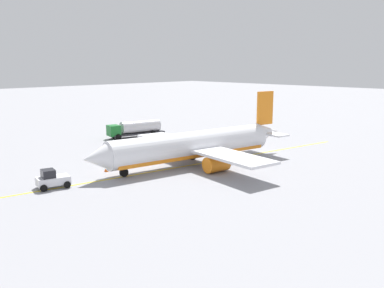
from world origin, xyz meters
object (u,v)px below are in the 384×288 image
Objects in this scene: refueling_worker at (133,144)px; airplane at (195,146)px; pushback_tug at (52,179)px; fuel_tanker at (136,128)px; safety_cone_nose at (107,169)px.

airplane is at bearing 88.28° from refueling_worker.
pushback_tug reaches higher than refueling_worker.
fuel_tanker is at bearing -108.23° from airplane.
airplane is 19.96m from pushback_tug.
pushback_tug is 2.32× the size of refueling_worker.
safety_cone_nose is (-8.56, -1.86, -0.64)m from pushback_tug.
airplane reaches higher than pushback_tug.
pushback_tug is 8.78m from safety_cone_nose.
pushback_tug is at bearing -10.61° from airplane.
safety_cone_nose is (10.99, -5.52, -2.34)m from airplane.
fuel_tanker reaches higher than pushback_tug.
refueling_worker is 2.35× the size of safety_cone_nose.
fuel_tanker is at bearing -143.71° from pushback_tug.
airplane reaches higher than refueling_worker.
fuel_tanker is 26.25m from safety_cone_nose.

